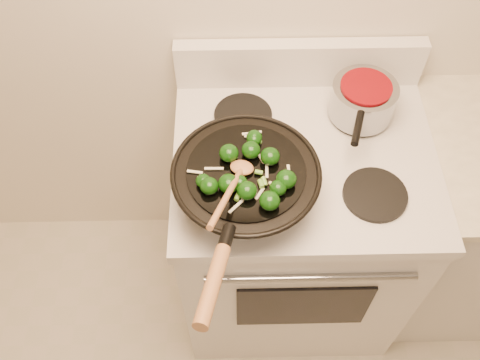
{
  "coord_description": "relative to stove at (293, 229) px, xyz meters",
  "views": [
    {
      "loc": [
        -0.3,
        0.22,
        2.17
      ],
      "look_at": [
        -0.28,
        1.01,
        1.03
      ],
      "focal_mm": 40.0,
      "sensor_mm": 36.0,
      "label": 1
    }
  ],
  "objects": [
    {
      "name": "wok",
      "position": [
        -0.18,
        -0.16,
        0.53
      ],
      "size": [
        0.39,
        0.65,
        0.22
      ],
      "color": "black",
      "rests_on": "stove"
    },
    {
      "name": "stove",
      "position": [
        0.0,
        0.0,
        0.0
      ],
      "size": [
        0.78,
        0.67,
        1.08
      ],
      "color": "silver",
      "rests_on": "ground"
    },
    {
      "name": "saucepan",
      "position": [
        0.18,
        0.15,
        0.52
      ],
      "size": [
        0.2,
        0.31,
        0.11
      ],
      "color": "gray",
      "rests_on": "stove"
    },
    {
      "name": "wooden_spoon",
      "position": [
        -0.21,
        -0.22,
        0.62
      ],
      "size": [
        0.12,
        0.27,
        0.12
      ],
      "color": "#9F683E",
      "rests_on": "wok"
    },
    {
      "name": "stirfry",
      "position": [
        -0.17,
        -0.17,
        0.6
      ],
      "size": [
        0.28,
        0.26,
        0.05
      ],
      "color": "#0D3308",
      "rests_on": "wok"
    }
  ]
}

